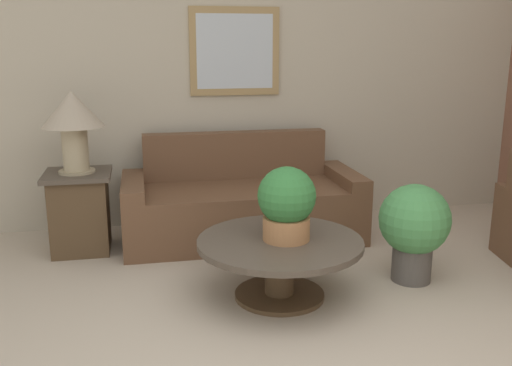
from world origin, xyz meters
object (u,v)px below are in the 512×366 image
Objects in this scene: coffee_table at (280,255)px; potted_plant_on_table at (287,203)px; table_lamp at (73,117)px; couch_main at (242,205)px; potted_plant_floor at (414,226)px; side_table at (80,211)px.

potted_plant_on_table is (0.04, -0.01, 0.35)m from coffee_table.
potted_plant_on_table is (1.39, -1.17, -0.43)m from table_lamp.
potted_plant_on_table reaches higher than couch_main.
potted_plant_on_table reaches higher than coffee_table.
coffee_table is 0.98m from potted_plant_floor.
coffee_table is 1.95m from table_lamp.
side_table is 2.57m from potted_plant_floor.
coffee_table is at bearing 172.13° from potted_plant_on_table.
side_table is 0.75m from table_lamp.
table_lamp is 1.87m from potted_plant_on_table.
coffee_table is 1.79m from side_table.
coffee_table is at bearing -175.26° from potted_plant_floor.
potted_plant_floor reaches higher than coffee_table.
potted_plant_floor is at bearing -25.03° from table_lamp.
potted_plant_floor is (0.94, 0.09, -0.24)m from potted_plant_on_table.
table_lamp is (0.00, 0.00, 0.75)m from side_table.
table_lamp is at bearing 90.00° from side_table.
coffee_table is at bearing -40.82° from side_table.
table_lamp reaches higher than potted_plant_on_table.
couch_main is 1.84× the size of coffee_table.
potted_plant_on_table is 0.97m from potted_plant_floor.
couch_main is at bearing 91.48° from coffee_table.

